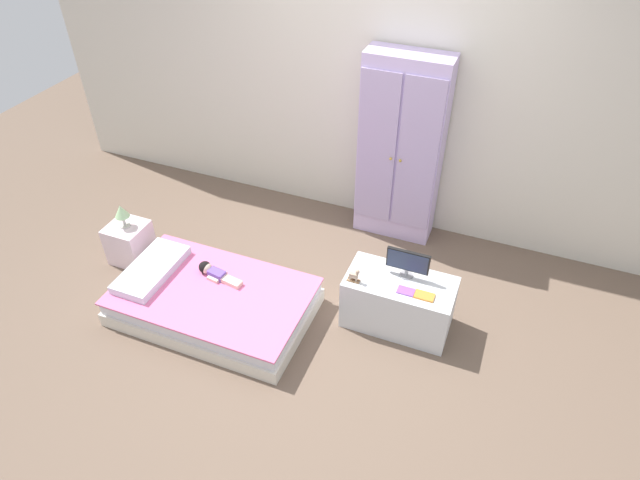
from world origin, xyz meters
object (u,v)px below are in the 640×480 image
at_px(nightstand, 130,242).
at_px(tv_stand, 398,302).
at_px(book_purple, 406,291).
at_px(book_orange, 424,296).
at_px(doll, 212,271).
at_px(bed, 214,302).
at_px(wardrobe, 401,151).
at_px(table_lamp, 121,212).
at_px(tv_monitor, 408,262).
at_px(rocking_horse_toy, 355,276).

bearing_deg(nightstand, tv_stand, 3.11).
bearing_deg(book_purple, book_orange, 0.00).
bearing_deg(book_purple, doll, -173.09).
distance_m(nightstand, book_orange, 2.54).
relative_size(bed, wardrobe, 0.89).
bearing_deg(book_purple, table_lamp, -179.15).
relative_size(doll, wardrobe, 0.24).
height_order(bed, nightstand, nightstand).
bearing_deg(tv_monitor, nightstand, -175.25).
relative_size(table_lamp, book_purple, 1.73).
distance_m(doll, wardrobe, 1.84).
distance_m(table_lamp, rocking_horse_toy, 2.02).
distance_m(book_purple, book_orange, 0.13).
height_order(wardrobe, book_orange, wardrobe).
distance_m(table_lamp, wardrobe, 2.37).
height_order(tv_stand, tv_monitor, tv_monitor).
height_order(doll, nightstand, nightstand).
bearing_deg(book_orange, tv_monitor, 137.45).
height_order(tv_monitor, book_orange, tv_monitor).
xyz_separation_m(bed, tv_stand, (1.34, 0.42, 0.10)).
bearing_deg(book_purple, rocking_horse_toy, -174.70).
distance_m(doll, tv_monitor, 1.51).
xyz_separation_m(bed, wardrobe, (0.99, 1.54, 0.72)).
height_order(bed, tv_stand, tv_stand).
bearing_deg(book_orange, wardrobe, 114.17).
xyz_separation_m(nightstand, wardrobe, (1.98, 1.25, 0.66)).
relative_size(table_lamp, tv_stand, 0.26).
xyz_separation_m(doll, book_purple, (1.48, 0.18, 0.17)).
xyz_separation_m(nightstand, book_purple, (2.39, 0.04, 0.26)).
relative_size(bed, tv_monitor, 4.72).
bearing_deg(bed, nightstand, 163.31).
distance_m(doll, book_orange, 1.63).
bearing_deg(tv_stand, book_orange, -25.37).
bearing_deg(nightstand, tv_monitor, 4.75).
height_order(nightstand, rocking_horse_toy, rocking_horse_toy).
bearing_deg(book_purple, nightstand, -179.15).
height_order(bed, wardrobe, wardrobe).
height_order(table_lamp, wardrobe, wardrobe).
xyz_separation_m(wardrobe, rocking_horse_toy, (0.04, -1.24, -0.35)).
height_order(table_lamp, tv_stand, table_lamp).
distance_m(tv_stand, rocking_horse_toy, 0.43).
xyz_separation_m(table_lamp, book_orange, (2.53, 0.04, -0.06)).
distance_m(tv_stand, book_orange, 0.31).
height_order(nightstand, book_purple, book_purple).
distance_m(bed, rocking_horse_toy, 1.13).
bearing_deg(book_orange, table_lamp, -179.19).
bearing_deg(doll, wardrobe, 52.34).
bearing_deg(book_orange, rocking_horse_toy, -176.09).
height_order(doll, table_lamp, table_lamp).
bearing_deg(wardrobe, table_lamp, -147.85).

